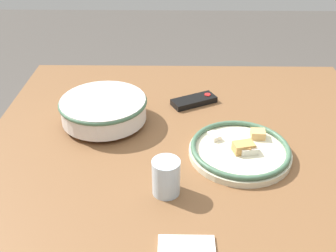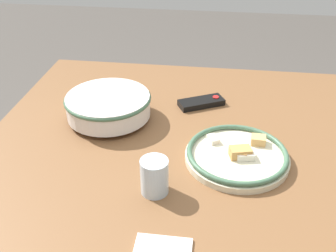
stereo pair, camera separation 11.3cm
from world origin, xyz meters
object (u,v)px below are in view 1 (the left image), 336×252
at_px(food_plate, 240,150).
at_px(tv_remote, 194,101).
at_px(drinking_glass, 166,177).
at_px(noodle_bowl, 104,109).

height_order(food_plate, tv_remote, food_plate).
bearing_deg(tv_remote, food_plate, -5.85).
bearing_deg(drinking_glass, tv_remote, 79.10).
bearing_deg(tv_remote, noodle_bowl, -93.13).
height_order(tv_remote, drinking_glass, drinking_glass).
relative_size(food_plate, tv_remote, 1.74).
bearing_deg(noodle_bowl, tv_remote, 24.13).
distance_m(food_plate, tv_remote, 0.31).
xyz_separation_m(food_plate, drinking_glass, (-0.20, -0.15, 0.03)).
bearing_deg(food_plate, noodle_bowl, 157.45).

